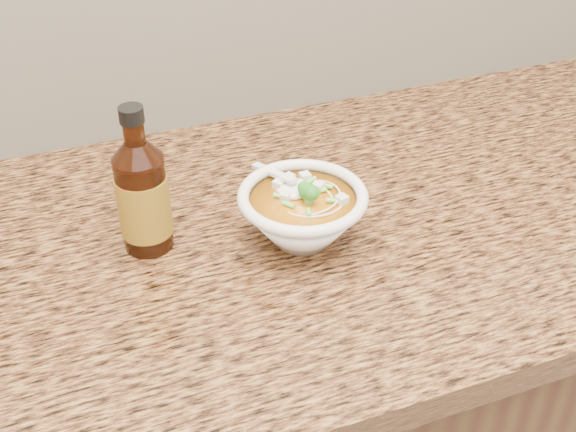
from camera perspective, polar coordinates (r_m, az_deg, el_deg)
name	(u,v)px	position (r m, az deg, el deg)	size (l,w,h in m)	color
counter_slab	(241,243)	(0.98, -3.72, -2.13)	(4.00, 0.68, 0.04)	olive
soup_bowl	(302,215)	(0.93, 1.14, 0.07)	(0.17, 0.19, 0.09)	white
hot_sauce_bottle	(143,197)	(0.92, -11.39, 1.50)	(0.08, 0.08, 0.20)	#381407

